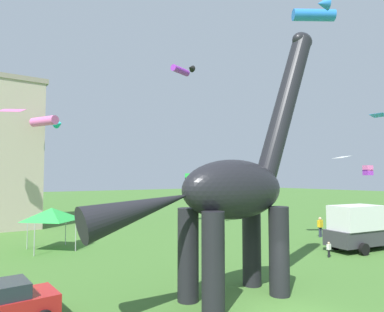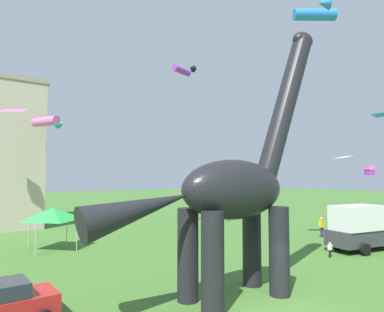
{
  "view_description": "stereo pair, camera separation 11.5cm",
  "coord_description": "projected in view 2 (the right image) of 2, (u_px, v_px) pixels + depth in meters",
  "views": [
    {
      "loc": [
        -10.42,
        -8.81,
        5.22
      ],
      "look_at": [
        -1.23,
        4.5,
        6.21
      ],
      "focal_mm": 32.19,
      "sensor_mm": 36.0,
      "label": 1
    },
    {
      "loc": [
        -10.33,
        -8.88,
        5.22
      ],
      "look_at": [
        -1.23,
        4.5,
        6.21
      ],
      "focal_mm": 32.19,
      "sensor_mm": 36.0,
      "label": 2
    }
  ],
  "objects": [
    {
      "name": "kite_drifting",
      "position": [
        190.0,
        178.0,
        39.94
      ],
      "size": [
        0.97,
        0.97,
        1.0
      ],
      "color": "green"
    },
    {
      "name": "kite_near_high",
      "position": [
        380.0,
        115.0,
        24.8
      ],
      "size": [
        0.78,
        1.04,
        0.18
      ],
      "color": "#287AE5"
    },
    {
      "name": "person_near_flyer",
      "position": [
        322.0,
        225.0,
        29.83
      ],
      "size": [
        0.64,
        0.28,
        1.72
      ],
      "rotation": [
        0.0,
        0.0,
        0.7
      ],
      "color": "#2D3347",
      "rests_on": "ground_plane"
    },
    {
      "name": "person_far_spectator",
      "position": [
        330.0,
        248.0,
        22.28
      ],
      "size": [
        0.38,
        0.17,
        1.0
      ],
      "rotation": [
        0.0,
        0.0,
        4.64
      ],
      "color": "black",
      "rests_on": "ground_plane"
    },
    {
      "name": "parked_box_truck",
      "position": [
        363.0,
        227.0,
        24.64
      ],
      "size": [
        5.85,
        2.91,
        3.2
      ],
      "rotation": [
        0.0,
        0.0,
        -0.15
      ],
      "color": "#38383D",
      "rests_on": "ground_plane"
    },
    {
      "name": "dinosaur_sculpture",
      "position": [
        233.0,
        189.0,
        15.05
      ],
      "size": [
        12.37,
        2.62,
        12.93
      ],
      "rotation": [
        0.0,
        0.0,
        -0.46
      ],
      "color": "black",
      "rests_on": "ground_plane"
    },
    {
      "name": "kite_trailing",
      "position": [
        343.0,
        157.0,
        28.07
      ],
      "size": [
        1.37,
        1.55,
        0.2
      ],
      "color": "white"
    },
    {
      "name": "kite_far_left",
      "position": [
        317.0,
        12.0,
        23.01
      ],
      "size": [
        2.8,
        2.94,
        0.83
      ],
      "color": "#287AE5"
    },
    {
      "name": "kite_apex",
      "position": [
        13.0,
        111.0,
        21.84
      ],
      "size": [
        1.75,
        1.6,
        0.37
      ],
      "color": "pink"
    },
    {
      "name": "festival_canopy_tent",
      "position": [
        53.0,
        214.0,
        24.79
      ],
      "size": [
        3.15,
        3.15,
        3.0
      ],
      "color": "#B2B2B7",
      "rests_on": "ground_plane"
    },
    {
      "name": "kite_far_right",
      "position": [
        49.0,
        122.0,
        33.13
      ],
      "size": [
        3.21,
        3.19,
        0.92
      ],
      "color": "pink"
    },
    {
      "name": "kite_mid_center",
      "position": [
        370.0,
        170.0,
        29.66
      ],
      "size": [
        0.76,
        0.76,
        0.86
      ],
      "color": "pink"
    },
    {
      "name": "kite_near_low",
      "position": [
        184.0,
        70.0,
        31.65
      ],
      "size": [
        2.22,
        2.15,
        0.63
      ],
      "color": "purple"
    }
  ]
}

